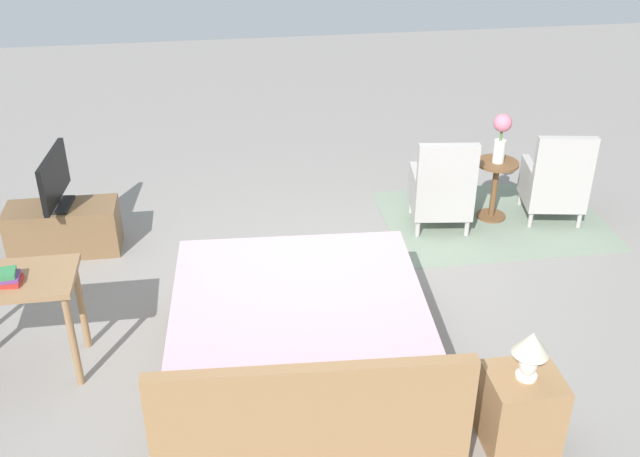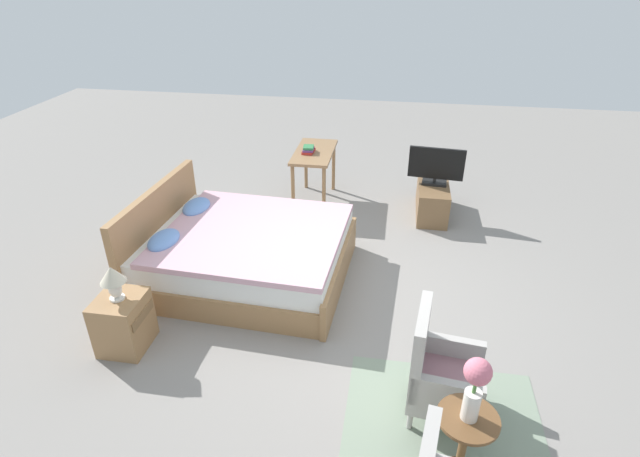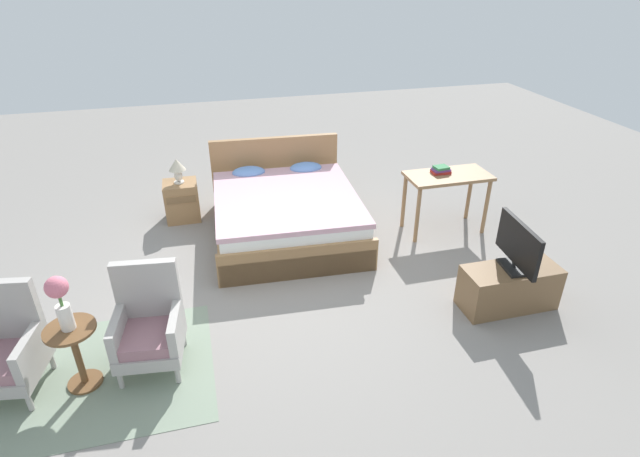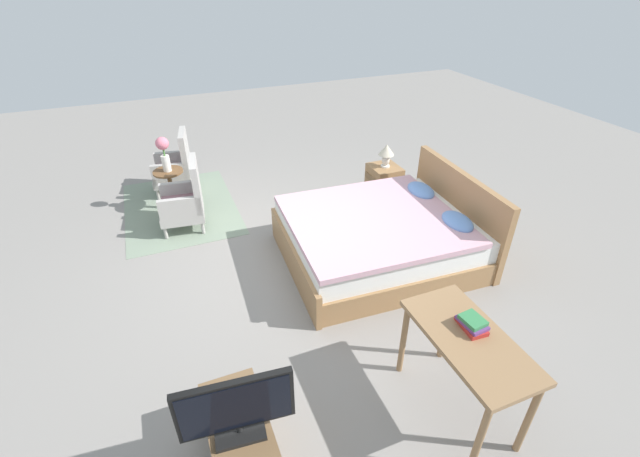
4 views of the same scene
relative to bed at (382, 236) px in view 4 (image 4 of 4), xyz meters
name	(u,v)px [view 4 (image 4 of 4)]	position (x,y,z in m)	size (l,w,h in m)	color
ground_plane	(296,267)	(-0.21, -1.00, -0.30)	(16.00, 16.00, 0.00)	gray
floor_rug	(181,207)	(-2.14, -2.08, -0.29)	(2.10, 1.50, 0.01)	gray
bed	(382,236)	(0.00, 0.00, 0.00)	(1.89, 2.21, 0.96)	#997047
armchair_by_window_left	(176,168)	(-2.69, -2.02, 0.09)	(0.62, 0.62, 0.92)	#ADA8A3
armchair_by_window_right	(185,201)	(-1.57, -2.02, 0.09)	(0.60, 0.60, 0.92)	#ADA8A3
side_table	(171,185)	(-2.14, -2.15, 0.07)	(0.40, 0.40, 0.59)	brown
flower_vase	(164,151)	(-2.14, -2.15, 0.58)	(0.17, 0.17, 0.48)	silver
nightstand	(384,183)	(-1.27, 0.73, -0.03)	(0.44, 0.41, 0.53)	#997047
table_lamp	(386,152)	(-1.27, 0.73, 0.44)	(0.22, 0.22, 0.33)	silver
tv_stand	(244,452)	(1.87, -2.10, -0.07)	(0.96, 0.40, 0.45)	brown
tv_flatscreen	(236,408)	(1.88, -2.10, 0.41)	(0.23, 0.72, 0.50)	black
vanity_desk	(467,349)	(1.99, -0.44, 0.36)	(1.04, 0.52, 0.77)	#8E6B47
book_stack	(472,323)	(1.91, -0.38, 0.52)	(0.24, 0.16, 0.09)	#AD2823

